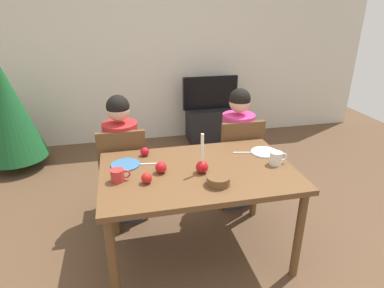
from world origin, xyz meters
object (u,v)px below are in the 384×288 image
object	(u,v)px
person_left_child	(123,161)
tv_stand	(210,124)
candle_centerpiece	(202,165)
chair_left	(123,169)
mug_left	(118,175)
chair_right	(238,157)
plate_right	(265,152)
apple_near_candle	(161,167)
plate_left	(125,165)
tv	(210,93)
christmas_tree	(7,110)
dining_table	(198,180)
bowl_walnuts	(218,180)
person_right_child	(237,150)
apple_by_right_mug	(147,178)
mug_right	(276,158)
apple_by_left_plate	(145,152)

from	to	relation	value
person_left_child	tv_stand	size ratio (longest dim) A/B	1.83
tv_stand	candle_centerpiece	distance (m)	2.52
chair_left	mug_left	size ratio (longest dim) A/B	6.71
chair_right	tv_stand	world-z (taller)	chair_right
chair_right	tv_stand	xyz separation A→B (m)	(0.20, 1.69, -0.27)
plate_right	apple_near_candle	distance (m)	0.88
person_left_child	plate_left	world-z (taller)	person_left_child
tv	christmas_tree	xyz separation A→B (m)	(-2.53, -0.35, 0.03)
dining_table	person_left_child	xyz separation A→B (m)	(-0.53, 0.64, -0.10)
plate_left	plate_right	size ratio (longest dim) A/B	0.99
mug_left	apple_near_candle	world-z (taller)	mug_left
chair_right	bowl_walnuts	xyz separation A→B (m)	(-0.46, -0.84, 0.27)
person_right_child	apple_by_right_mug	xyz separation A→B (m)	(-0.92, -0.75, 0.22)
bowl_walnuts	plate_left	bearing A→B (deg)	144.81
bowl_walnuts	tv_stand	bearing A→B (deg)	75.54
dining_table	mug_left	world-z (taller)	mug_left
chair_left	mug_left	bearing A→B (deg)	-92.90
apple_by_right_mug	chair_right	bearing A→B (deg)	38.00
plate_left	apple_near_candle	distance (m)	0.30
chair_left	apple_by_right_mug	bearing A→B (deg)	-77.93
apple_near_candle	bowl_walnuts	bearing A→B (deg)	-35.31
plate_left	apple_near_candle	xyz separation A→B (m)	(0.24, -0.17, 0.04)
plate_right	apple_by_right_mug	world-z (taller)	apple_by_right_mug
person_right_child	mug_left	size ratio (longest dim) A/B	8.73
christmas_tree	bowl_walnuts	size ratio (longest dim) A/B	9.00
dining_table	bowl_walnuts	xyz separation A→B (m)	(0.08, -0.23, 0.11)
chair_right	plate_left	world-z (taller)	chair_right
person_right_child	apple_by_right_mug	distance (m)	1.21
plate_right	dining_table	bearing A→B (deg)	-164.18
plate_left	plate_right	bearing A→B (deg)	-0.87
plate_right	mug_right	size ratio (longest dim) A/B	1.58
chair_right	christmas_tree	bearing A→B (deg)	150.09
apple_by_left_plate	person_left_child	bearing A→B (deg)	119.74
tv	apple_by_left_plate	size ratio (longest dim) A/B	11.28
apple_near_candle	apple_by_left_plate	world-z (taller)	apple_near_candle
christmas_tree	apple_near_candle	distance (m)	2.47
tv_stand	apple_by_right_mug	size ratio (longest dim) A/B	8.65
plate_left	person_left_child	bearing A→B (deg)	92.77
chair_right	mug_right	bearing A→B (deg)	-85.40
dining_table	plate_right	size ratio (longest dim) A/B	6.45
chair_left	tv_stand	xyz separation A→B (m)	(1.27, 1.69, -0.27)
mug_left	bowl_walnuts	distance (m)	0.68
candle_centerpiece	apple_by_right_mug	world-z (taller)	candle_centerpiece
dining_table	plate_right	bearing A→B (deg)	15.82
mug_right	apple_near_candle	distance (m)	0.86
christmas_tree	candle_centerpiece	xyz separation A→B (m)	(1.81, -2.00, 0.08)
apple_by_left_plate	chair_right	bearing A→B (deg)	17.47
christmas_tree	apple_by_right_mug	size ratio (longest dim) A/B	19.08
dining_table	tv_stand	world-z (taller)	dining_table
chair_right	apple_by_right_mug	bearing A→B (deg)	-142.00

